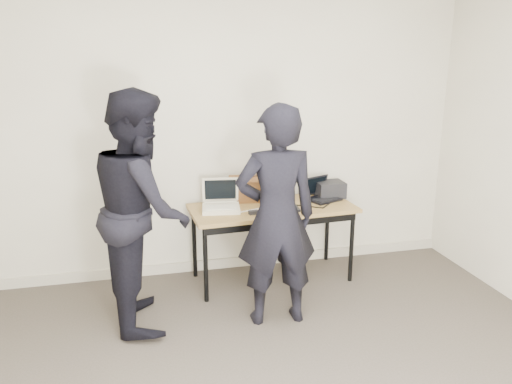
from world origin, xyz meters
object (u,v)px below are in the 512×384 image
object	(u,v)px
laptop_center	(279,201)
person_observer	(142,209)
equipment_box	(330,189)
leather_satchel	(248,188)
laptop_beige	(221,204)
laptop_right	(320,194)
person_typist	(276,217)
desk	(273,213)

from	to	relation	value
laptop_center	person_observer	xyz separation A→B (m)	(-1.22, -0.42, 0.15)
laptop_center	equipment_box	distance (m)	0.62
equipment_box	leather_satchel	bearing A→B (deg)	177.48
laptop_beige	laptop_center	distance (m)	0.53
laptop_right	person_typist	size ratio (longest dim) A/B	0.22
laptop_center	person_typist	distance (m)	0.74
laptop_beige	laptop_center	bearing A→B (deg)	1.42
laptop_beige	leather_satchel	bearing A→B (deg)	40.72
desk	leather_satchel	xyz separation A→B (m)	(-0.18, 0.23, 0.19)
laptop_center	person_observer	world-z (taller)	person_observer
laptop_right	leather_satchel	world-z (taller)	leather_satchel
laptop_beige	leather_satchel	xyz separation A→B (m)	(0.29, 0.19, 0.07)
laptop_beige	desk	bearing A→B (deg)	3.43
laptop_beige	person_typist	size ratio (longest dim) A/B	0.21
laptop_beige	laptop_center	world-z (taller)	laptop_beige
person_observer	desk	bearing A→B (deg)	-71.63
equipment_box	person_observer	distance (m)	1.91
leather_satchel	equipment_box	world-z (taller)	leather_satchel
laptop_center	person_typist	bearing A→B (deg)	-103.71
leather_satchel	laptop_center	bearing A→B (deg)	-38.63
equipment_box	person_typist	bearing A→B (deg)	-131.16
laptop_beige	laptop_right	bearing A→B (deg)	13.35
laptop_center	laptop_right	bearing A→B (deg)	22.59
laptop_center	leather_satchel	distance (m)	0.35
equipment_box	person_observer	xyz separation A→B (m)	(-1.80, -0.64, 0.13)
desk	person_observer	world-z (taller)	person_observer
leather_satchel	equipment_box	bearing A→B (deg)	5.81
leather_satchel	person_observer	distance (m)	1.20
person_observer	laptop_center	bearing A→B (deg)	-73.41
laptop_center	desk	bearing A→B (deg)	160.55
laptop_beige	person_observer	world-z (taller)	person_observer
desk	laptop_beige	bearing A→B (deg)	171.71
desk	laptop_beige	world-z (taller)	laptop_beige
leather_satchel	person_typist	world-z (taller)	person_typist
person_typist	laptop_center	bearing A→B (deg)	-106.10
laptop_beige	leather_satchel	world-z (taller)	laptop_beige
desk	equipment_box	distance (m)	0.67
desk	person_typist	size ratio (longest dim) A/B	0.88
person_observer	laptop_beige	bearing A→B (deg)	-57.61
equipment_box	person_observer	bearing A→B (deg)	-160.48
desk	person_observer	xyz separation A→B (m)	(-1.17, -0.45, 0.26)
leather_satchel	person_observer	world-z (taller)	person_observer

